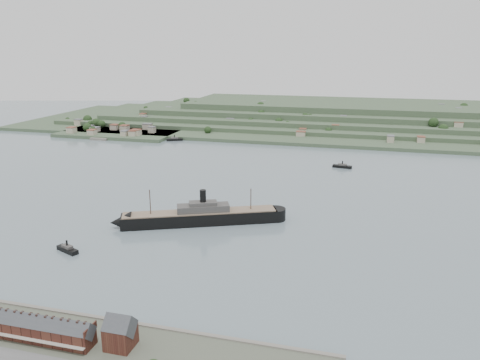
% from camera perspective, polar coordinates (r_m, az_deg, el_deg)
% --- Properties ---
extents(ground, '(1400.00, 1400.00, 0.00)m').
position_cam_1_polar(ground, '(338.22, -4.94, -3.30)').
color(ground, slate).
rests_on(ground, ground).
extents(terrace_row, '(55.60, 9.80, 11.07)m').
position_cam_1_polar(terrace_row, '(206.70, -24.43, -15.94)').
color(terrace_row, '#401D17').
rests_on(terrace_row, ground).
extents(gabled_building, '(10.40, 10.18, 14.09)m').
position_cam_1_polar(gabled_building, '(189.48, -14.40, -17.54)').
color(gabled_building, '#401D17').
rests_on(gabled_building, ground).
extents(far_peninsula, '(760.00, 309.00, 30.00)m').
position_cam_1_polar(far_peninsula, '(704.78, 8.19, 7.69)').
color(far_peninsula, '#364930').
rests_on(far_peninsula, ground).
extents(steamship, '(107.66, 55.90, 27.38)m').
position_cam_1_polar(steamship, '(305.32, -5.40, -4.46)').
color(steamship, black).
rests_on(steamship, ground).
extents(tugboat, '(15.79, 9.61, 6.92)m').
position_cam_1_polar(tugboat, '(282.53, -20.29, -7.90)').
color(tugboat, black).
rests_on(tugboat, ground).
extents(ferry_west, '(20.40, 12.82, 7.43)m').
position_cam_1_polar(ferry_west, '(580.83, -7.98, 4.94)').
color(ferry_west, black).
rests_on(ferry_west, ground).
extents(ferry_east, '(18.47, 7.60, 6.72)m').
position_cam_1_polar(ferry_east, '(455.55, 12.36, 1.66)').
color(ferry_east, black).
rests_on(ferry_east, ground).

